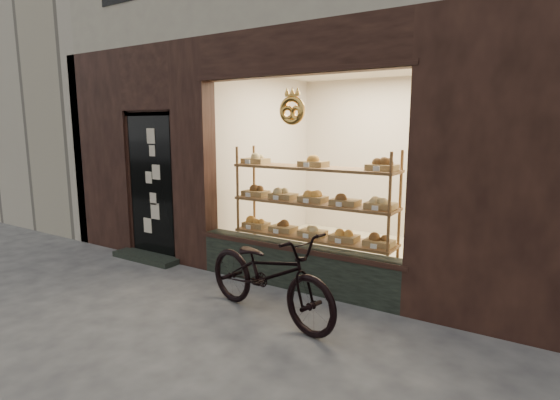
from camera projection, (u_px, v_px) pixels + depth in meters
The scene contains 4 objects.
ground at pixel (131, 350), 3.89m from camera, with size 90.00×90.00×0.00m, color #414247.
neighbor_left at pixel (60, 39), 12.80m from camera, with size 12.00×7.00×9.00m, color #B4AEA1.
display_shelf at pixel (313, 215), 5.63m from camera, with size 2.20×0.45×1.70m.
bicycle at pixel (269, 274), 4.50m from camera, with size 0.63×1.80×0.95m, color black.
Camera 1 is at (3.06, -2.33, 1.98)m, focal length 28.00 mm.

